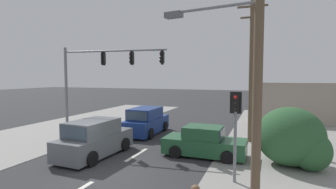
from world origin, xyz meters
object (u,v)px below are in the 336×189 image
suv_oncoming_mid (94,139)px  sedan_receding_far (204,143)px  utility_pole_midground_right (251,68)px  pedestal_signal_right_kerb (235,121)px  utility_pole_foreground_right (253,59)px  traffic_signal_mast (99,73)px  suv_oncoming_near (146,122)px

suv_oncoming_mid → sedan_receding_far: bearing=20.1°
utility_pole_midground_right → pedestal_signal_right_kerb: bearing=-91.7°
utility_pole_foreground_right → sedan_receding_far: (-2.55, 5.59, -3.92)m
suv_oncoming_mid → traffic_signal_mast: bearing=120.0°
sedan_receding_far → suv_oncoming_mid: size_ratio=0.92×
traffic_signal_mast → pedestal_signal_right_kerb: bearing=-22.7°
utility_pole_foreground_right → traffic_signal_mast: (-9.46, 6.31, -0.27)m
traffic_signal_mast → suv_oncoming_near: traffic_signal_mast is taller
utility_pole_midground_right → traffic_signal_mast: utility_pole_midground_right is taller
utility_pole_midground_right → suv_oncoming_near: (-7.14, -0.14, -3.78)m
utility_pole_midground_right → traffic_signal_mast: (-8.97, -3.16, -0.31)m
utility_pole_foreground_right → utility_pole_midground_right: size_ratio=0.96×
suv_oncoming_near → traffic_signal_mast: bearing=-121.1°
utility_pole_midground_right → sedan_receding_far: size_ratio=2.08×
utility_pole_midground_right → sedan_receding_far: 5.92m
utility_pole_foreground_right → suv_oncoming_mid: utility_pole_foreground_right is taller
suv_oncoming_near → pedestal_signal_right_kerb: bearing=-44.0°
utility_pole_midground_right → traffic_signal_mast: 9.51m
utility_pole_foreground_right → suv_oncoming_mid: size_ratio=1.85×
utility_pole_foreground_right → suv_oncoming_mid: bearing=155.3°
traffic_signal_mast → suv_oncoming_mid: bearing=-60.0°
utility_pole_foreground_right → suv_oncoming_near: 12.63m
utility_pole_foreground_right → pedestal_signal_right_kerb: (-0.69, 2.64, -2.21)m
utility_pole_foreground_right → sedan_receding_far: utility_pole_foreground_right is taller
traffic_signal_mast → pedestal_signal_right_kerb: 9.69m
sedan_receding_far → suv_oncoming_mid: bearing=-159.9°
sedan_receding_far → utility_pole_foreground_right: bearing=-65.5°
traffic_signal_mast → utility_pole_midground_right: bearing=19.4°
sedan_receding_far → suv_oncoming_mid: (-5.36, -1.96, 0.18)m
pedestal_signal_right_kerb → suv_oncoming_mid: pedestal_signal_right_kerb is taller
utility_pole_midground_right → suv_oncoming_near: 8.08m
utility_pole_foreground_right → utility_pole_midground_right: utility_pole_midground_right is taller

